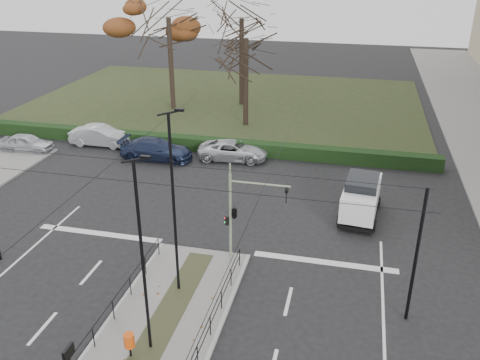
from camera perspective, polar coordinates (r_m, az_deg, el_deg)
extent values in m
plane|color=black|center=(22.17, -7.87, -14.71)|extent=(140.00, 140.00, 0.00)
cube|color=slate|center=(20.40, -10.46, -18.79)|extent=(4.40, 15.00, 0.14)
cube|color=#253219|center=(51.45, -1.62, 8.81)|extent=(38.00, 26.00, 0.10)
cube|color=black|center=(39.13, -6.63, 4.24)|extent=(38.00, 1.00, 1.00)
cylinder|color=black|center=(25.50, -9.13, -7.40)|extent=(0.04, 0.04, 0.90)
cylinder|color=black|center=(24.39, -0.05, -8.66)|extent=(0.04, 0.04, 0.90)
cylinder|color=black|center=(20.49, -16.27, -15.67)|extent=(0.04, 13.20, 0.04)
cylinder|color=black|center=(19.09, -4.85, -18.08)|extent=(0.04, 13.20, 0.04)
cylinder|color=black|center=(21.14, 19.16, -8.17)|extent=(0.14, 0.14, 6.00)
cylinder|color=black|center=(20.03, -7.76, -0.63)|extent=(20.00, 0.02, 0.02)
cylinder|color=black|center=(21.74, -5.93, 1.55)|extent=(20.00, 0.02, 0.02)
cylinder|color=black|center=(19.29, -20.69, -3.80)|extent=(0.02, 34.00, 0.02)
cylinder|color=black|center=(16.66, 0.05, -6.70)|extent=(0.02, 34.00, 0.02)
cylinder|color=gray|center=(23.96, -1.08, -4.27)|extent=(0.14, 0.14, 4.53)
cylinder|color=gray|center=(22.82, 2.27, -0.44)|extent=(2.79, 0.09, 0.09)
imported|color=black|center=(22.83, 5.26, -1.72)|extent=(0.17, 0.19, 0.78)
imported|color=black|center=(23.75, -0.64, -3.59)|extent=(0.84, 1.76, 0.70)
cube|color=black|center=(24.08, -1.44, -4.59)|extent=(0.19, 0.14, 0.44)
sphere|color=#FF0C0C|center=(24.03, -1.64, -4.30)|extent=(0.10, 0.10, 0.10)
sphere|color=#0CE533|center=(24.15, -1.64, -4.79)|extent=(0.10, 0.10, 0.10)
cylinder|color=black|center=(20.21, -12.21, -18.25)|extent=(0.08, 0.08, 0.50)
cylinder|color=#D5470C|center=(19.88, -12.34, -17.19)|extent=(0.40, 0.40, 0.55)
cube|color=black|center=(18.10, -18.71, -17.88)|extent=(0.10, 0.57, 0.43)
cube|color=beige|center=(18.13, -18.88, -17.83)|extent=(0.02, 0.50, 0.36)
cylinder|color=black|center=(18.27, -10.87, -9.00)|extent=(0.12, 0.12, 7.67)
cube|color=black|center=(16.28, -10.57, 2.54)|extent=(0.34, 0.13, 0.10)
cylinder|color=black|center=(21.16, -7.43, -3.10)|extent=(0.12, 0.12, 8.12)
cube|color=black|center=(19.43, -6.83, 7.82)|extent=(0.36, 0.14, 0.10)
imported|color=#B6B9BE|center=(41.41, -22.81, 3.85)|extent=(4.09, 1.84, 1.36)
imported|color=#B6B9BE|center=(40.87, -15.39, 4.81)|extent=(4.74, 1.72, 1.55)
imported|color=#1C2642|center=(37.22, -9.38, 3.42)|extent=(5.30, 2.25, 1.53)
imported|color=#B6B9BE|center=(36.72, -0.78, 3.35)|extent=(5.16, 2.71, 1.38)
cube|color=white|center=(29.42, 13.44, -1.86)|extent=(2.25, 4.53, 1.42)
cube|color=black|center=(29.06, 13.60, -0.35)|extent=(1.92, 2.56, 0.66)
cube|color=black|center=(29.82, 13.27, -3.42)|extent=(2.30, 4.62, 0.18)
cylinder|color=black|center=(28.49, 14.77, -4.92)|extent=(0.28, 0.68, 0.66)
cylinder|color=black|center=(28.61, 11.11, -4.40)|extent=(0.28, 0.68, 0.66)
cylinder|color=black|center=(31.05, 15.26, -2.42)|extent=(0.28, 0.68, 0.66)
cylinder|color=black|center=(31.16, 11.91, -1.96)|extent=(0.28, 0.68, 0.66)
cylinder|color=black|center=(48.46, -7.75, 12.74)|extent=(0.44, 0.44, 8.31)
ellipsoid|color=#5B2F14|center=(47.80, -8.04, 17.61)|extent=(9.30, 9.30, 5.22)
cylinder|color=black|center=(49.47, 0.17, 13.05)|extent=(0.44, 0.44, 8.07)
cylinder|color=black|center=(43.31, 0.66, 10.87)|extent=(0.44, 0.44, 7.29)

